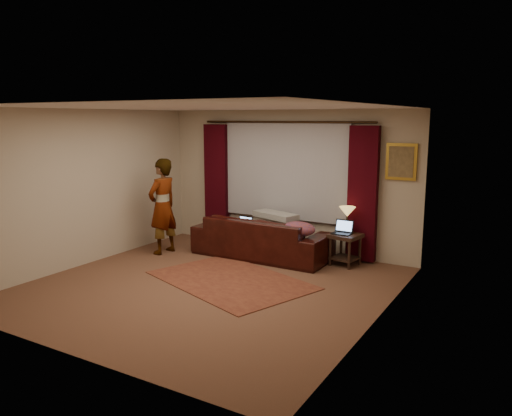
{
  "coord_description": "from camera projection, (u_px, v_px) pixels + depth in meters",
  "views": [
    {
      "loc": [
        4.14,
        -5.73,
        2.45
      ],
      "look_at": [
        0.1,
        1.2,
        1.0
      ],
      "focal_mm": 35.0,
      "sensor_mm": 36.0,
      "label": 1
    }
  ],
  "objects": [
    {
      "name": "throw_blanket",
      "position": [
        276.0,
        201.0,
        8.89
      ],
      "size": [
        0.92,
        0.58,
        0.1
      ],
      "primitive_type": "cube",
      "rotation": [
        0.0,
        0.0,
        -0.3
      ],
      "color": "#97968F",
      "rests_on": "sofa"
    },
    {
      "name": "drape_right",
      "position": [
        363.0,
        194.0,
        8.44
      ],
      "size": [
        0.5,
        0.14,
        2.3
      ],
      "primitive_type": "cube",
      "color": "black",
      "rests_on": "floor"
    },
    {
      "name": "wall_right",
      "position": [
        380.0,
        217.0,
        5.89
      ],
      "size": [
        0.02,
        5.0,
        2.6
      ],
      "primitive_type": "cube",
      "color": "#BFB198",
      "rests_on": "ground"
    },
    {
      "name": "laptop_sofa",
      "position": [
        242.0,
        223.0,
        8.87
      ],
      "size": [
        0.33,
        0.35,
        0.21
      ],
      "primitive_type": null,
      "rotation": [
        0.0,
        0.0,
        -0.11
      ],
      "color": "black",
      "rests_on": "sofa"
    },
    {
      "name": "sofa",
      "position": [
        262.0,
        229.0,
        8.86
      ],
      "size": [
        2.47,
        1.07,
        0.99
      ],
      "primitive_type": "imported",
      "rotation": [
        0.0,
        0.0,
        3.14
      ],
      "color": "black",
      "rests_on": "floor"
    },
    {
      "name": "wall_left",
      "position": [
        86.0,
        188.0,
        8.37
      ],
      "size": [
        0.02,
        5.0,
        2.6
      ],
      "primitive_type": "cube",
      "color": "#BFB198",
      "rests_on": "ground"
    },
    {
      "name": "tiffany_lamp",
      "position": [
        347.0,
        220.0,
        8.41
      ],
      "size": [
        0.32,
        0.32,
        0.44
      ],
      "primitive_type": null,
      "rotation": [
        0.0,
        0.0,
        -0.17
      ],
      "color": "olive",
      "rests_on": "end_table"
    },
    {
      "name": "person",
      "position": [
        163.0,
        206.0,
        9.04
      ],
      "size": [
        0.54,
        0.54,
        1.74
      ],
      "primitive_type": "imported",
      "rotation": [
        0.0,
        0.0,
        -1.64
      ],
      "color": "#97968F",
      "rests_on": "floor"
    },
    {
      "name": "picture_frame",
      "position": [
        401.0,
        162.0,
        8.11
      ],
      "size": [
        0.5,
        0.04,
        0.6
      ],
      "primitive_type": "cube",
      "color": "#B38A2C",
      "rests_on": "wall_back"
    },
    {
      "name": "wall_back",
      "position": [
        287.0,
        181.0,
        9.25
      ],
      "size": [
        5.0,
        0.02,
        2.6
      ],
      "primitive_type": "cube",
      "color": "#BFB198",
      "rests_on": "ground"
    },
    {
      "name": "area_rug",
      "position": [
        231.0,
        280.0,
        7.63
      ],
      "size": [
        2.81,
        2.32,
        0.01
      ],
      "primitive_type": "cube",
      "rotation": [
        0.0,
        0.0,
        -0.34
      ],
      "color": "brown",
      "rests_on": "floor"
    },
    {
      "name": "drape_left",
      "position": [
        217.0,
        183.0,
        9.93
      ],
      "size": [
        0.5,
        0.14,
        2.3
      ],
      "primitive_type": "cube",
      "color": "black",
      "rests_on": "floor"
    },
    {
      "name": "floor",
      "position": [
        209.0,
        287.0,
        7.36
      ],
      "size": [
        5.0,
        5.0,
        0.01
      ],
      "primitive_type": "cube",
      "color": "brown",
      "rests_on": "ground"
    },
    {
      "name": "sheer_curtain",
      "position": [
        285.0,
        170.0,
        9.17
      ],
      "size": [
        2.5,
        0.05,
        1.8
      ],
      "primitive_type": "cube",
      "color": "#A5A5AD",
      "rests_on": "wall_back"
    },
    {
      "name": "curtain_rod",
      "position": [
        284.0,
        122.0,
        8.97
      ],
      "size": [
        0.04,
        0.04,
        3.4
      ],
      "primitive_type": "cylinder",
      "color": "black",
      "rests_on": "wall_back"
    },
    {
      "name": "clothing_pile",
      "position": [
        299.0,
        229.0,
        8.31
      ],
      "size": [
        0.64,
        0.53,
        0.24
      ],
      "primitive_type": "ellipsoid",
      "rotation": [
        0.0,
        0.0,
        0.17
      ],
      "color": "brown",
      "rests_on": "sofa"
    },
    {
      "name": "end_table",
      "position": [
        345.0,
        250.0,
        8.38
      ],
      "size": [
        0.54,
        0.54,
        0.54
      ],
      "primitive_type": "cube",
      "rotation": [
        0.0,
        0.0,
        -0.17
      ],
      "color": "black",
      "rests_on": "floor"
    },
    {
      "name": "ceiling",
      "position": [
        206.0,
        107.0,
        6.9
      ],
      "size": [
        5.0,
        5.0,
        0.02
      ],
      "primitive_type": "cube",
      "color": "silver",
      "rests_on": "ground"
    },
    {
      "name": "laptop_table",
      "position": [
        342.0,
        227.0,
        8.32
      ],
      "size": [
        0.32,
        0.35,
        0.23
      ],
      "primitive_type": null,
      "rotation": [
        0.0,
        0.0,
        -0.03
      ],
      "color": "black",
      "rests_on": "end_table"
    },
    {
      "name": "wall_front",
      "position": [
        62.0,
        234.0,
        5.0
      ],
      "size": [
        5.0,
        0.02,
        2.6
      ],
      "primitive_type": "cube",
      "color": "#BFB198",
      "rests_on": "ground"
    }
  ]
}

